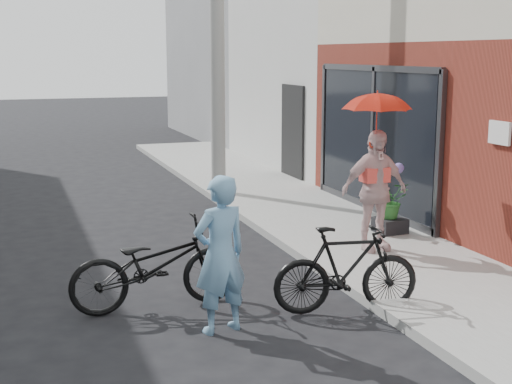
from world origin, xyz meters
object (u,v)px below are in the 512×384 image
officer (220,255)px  bike_right (346,269)px  utility_pole (217,17)px  bike_left (156,265)px  kimono_woman (374,190)px  planter (390,225)px

officer → bike_right: bearing=168.4°
bike_right → utility_pole: bearing=5.6°
utility_pole → bike_left: 6.97m
officer → bike_right: 1.50m
utility_pole → officer: utility_pole is taller
kimono_woman → planter: bearing=45.7°
bike_left → bike_right: size_ratio=1.18×
bike_left → bike_right: bearing=-114.3°
planter → utility_pole: bearing=111.0°
utility_pole → bike_left: bearing=-113.0°
officer → kimono_woman: size_ratio=0.97×
utility_pole → bike_right: (-0.50, -6.61, -3.01)m
bike_left → officer: bearing=-152.9°
bike_right → kimono_woman: 2.28m
bike_right → planter: bike_right is taller
bike_left → kimono_woman: (3.27, 0.99, 0.46)m
utility_pole → planter: bearing=-69.0°
utility_pole → kimono_woman: (0.82, -4.81, -2.54)m
bike_right → kimono_woman: (1.32, 1.80, 0.47)m
bike_left → utility_pole: bearing=-24.8°
officer → kimono_woman: bearing=-160.6°
bike_left → planter: (4.00, 1.77, -0.27)m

